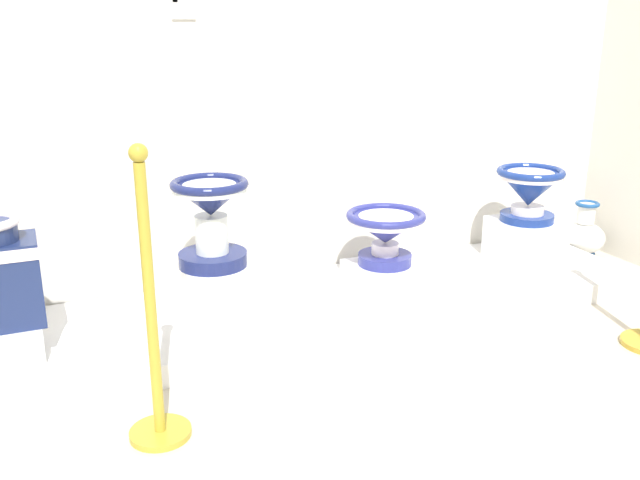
{
  "coord_description": "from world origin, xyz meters",
  "views": [
    {
      "loc": [
        0.99,
        -0.44,
        1.46
      ],
      "look_at": [
        2.27,
        2.58,
        0.41
      ],
      "focal_mm": 39.26,
      "sensor_mm": 36.0,
      "label": 1
    }
  ],
  "objects_px": {
    "antique_toilet_squat_floral": "(211,211)",
    "antique_toilet_broad_patterned": "(386,230)",
    "plinth_block_pale_glazed": "(4,338)",
    "stanchion_post_near_left": "(154,345)",
    "decorative_vase_corner": "(584,235)",
    "plinth_block_squat_floral": "(215,290)",
    "plinth_block_slender_white": "(524,241)",
    "info_placard_second": "(183,7)",
    "antique_toilet_slender_white": "(529,189)",
    "plinth_block_broad_patterned": "(384,273)"
  },
  "relations": [
    {
      "from": "plinth_block_squat_floral",
      "to": "antique_toilet_slender_white",
      "type": "height_order",
      "value": "antique_toilet_slender_white"
    },
    {
      "from": "antique_toilet_slender_white",
      "to": "stanchion_post_near_left",
      "type": "distance_m",
      "value": 2.41
    },
    {
      "from": "antique_toilet_broad_patterned",
      "to": "stanchion_post_near_left",
      "type": "xyz_separation_m",
      "value": [
        -1.36,
        -0.82,
        -0.03
      ]
    },
    {
      "from": "plinth_block_squat_floral",
      "to": "plinth_block_broad_patterned",
      "type": "bearing_deg",
      "value": 4.24
    },
    {
      "from": "plinth_block_slender_white",
      "to": "info_placard_second",
      "type": "xyz_separation_m",
      "value": [
        -1.83,
        0.39,
        1.28
      ]
    },
    {
      "from": "antique_toilet_broad_patterned",
      "to": "info_placard_second",
      "type": "height_order",
      "value": "info_placard_second"
    },
    {
      "from": "plinth_block_squat_floral",
      "to": "antique_toilet_broad_patterned",
      "type": "relative_size",
      "value": 0.79
    },
    {
      "from": "plinth_block_squat_floral",
      "to": "antique_toilet_squat_floral",
      "type": "distance_m",
      "value": 0.39
    },
    {
      "from": "plinth_block_broad_patterned",
      "to": "antique_toilet_broad_patterned",
      "type": "xyz_separation_m",
      "value": [
        -0.0,
        0.0,
        0.24
      ]
    },
    {
      "from": "antique_toilet_squat_floral",
      "to": "plinth_block_pale_glazed",
      "type": "bearing_deg",
      "value": -177.62
    },
    {
      "from": "plinth_block_pale_glazed",
      "to": "info_placard_second",
      "type": "distance_m",
      "value": 1.7
    },
    {
      "from": "plinth_block_slender_white",
      "to": "antique_toilet_squat_floral",
      "type": "bearing_deg",
      "value": -178.28
    },
    {
      "from": "antique_toilet_broad_patterned",
      "to": "stanchion_post_near_left",
      "type": "distance_m",
      "value": 1.58
    },
    {
      "from": "antique_toilet_broad_patterned",
      "to": "antique_toilet_slender_white",
      "type": "distance_m",
      "value": 0.92
    },
    {
      "from": "antique_toilet_broad_patterned",
      "to": "decorative_vase_corner",
      "type": "relative_size",
      "value": 1.16
    },
    {
      "from": "plinth_block_slender_white",
      "to": "stanchion_post_near_left",
      "type": "bearing_deg",
      "value": -160.41
    },
    {
      "from": "antique_toilet_slender_white",
      "to": "info_placard_second",
      "type": "xyz_separation_m",
      "value": [
        -1.83,
        0.39,
        0.97
      ]
    },
    {
      "from": "plinth_block_broad_patterned",
      "to": "antique_toilet_slender_white",
      "type": "height_order",
      "value": "antique_toilet_slender_white"
    },
    {
      "from": "plinth_block_slender_white",
      "to": "antique_toilet_slender_white",
      "type": "xyz_separation_m",
      "value": [
        0.0,
        0.0,
        0.31
      ]
    },
    {
      "from": "plinth_block_pale_glazed",
      "to": "stanchion_post_near_left",
      "type": "height_order",
      "value": "stanchion_post_near_left"
    },
    {
      "from": "info_placard_second",
      "to": "stanchion_post_near_left",
      "type": "relative_size",
      "value": 0.11
    },
    {
      "from": "plinth_block_broad_patterned",
      "to": "stanchion_post_near_left",
      "type": "bearing_deg",
      "value": -148.86
    },
    {
      "from": "plinth_block_pale_glazed",
      "to": "plinth_block_squat_floral",
      "type": "distance_m",
      "value": 0.92
    },
    {
      "from": "stanchion_post_near_left",
      "to": "info_placard_second",
      "type": "bearing_deg",
      "value": 69.93
    },
    {
      "from": "antique_toilet_broad_patterned",
      "to": "decorative_vase_corner",
      "type": "xyz_separation_m",
      "value": [
        1.5,
        0.14,
        -0.25
      ]
    },
    {
      "from": "plinth_block_broad_patterned",
      "to": "decorative_vase_corner",
      "type": "bearing_deg",
      "value": 5.32
    },
    {
      "from": "antique_toilet_broad_patterned",
      "to": "info_placard_second",
      "type": "relative_size",
      "value": 3.61
    },
    {
      "from": "plinth_block_squat_floral",
      "to": "stanchion_post_near_left",
      "type": "height_order",
      "value": "stanchion_post_near_left"
    },
    {
      "from": "plinth_block_broad_patterned",
      "to": "antique_toilet_broad_patterned",
      "type": "bearing_deg",
      "value": 180.0
    },
    {
      "from": "plinth_block_pale_glazed",
      "to": "antique_toilet_slender_white",
      "type": "height_order",
      "value": "antique_toilet_slender_white"
    },
    {
      "from": "antique_toilet_squat_floral",
      "to": "antique_toilet_broad_patterned",
      "type": "bearing_deg",
      "value": 4.24
    },
    {
      "from": "stanchion_post_near_left",
      "to": "antique_toilet_slender_white",
      "type": "bearing_deg",
      "value": 19.59
    },
    {
      "from": "antique_toilet_slender_white",
      "to": "decorative_vase_corner",
      "type": "distance_m",
      "value": 0.73
    },
    {
      "from": "antique_toilet_broad_patterned",
      "to": "decorative_vase_corner",
      "type": "height_order",
      "value": "antique_toilet_broad_patterned"
    },
    {
      "from": "plinth_block_squat_floral",
      "to": "antique_toilet_broad_patterned",
      "type": "distance_m",
      "value": 0.96
    },
    {
      "from": "plinth_block_squat_floral",
      "to": "antique_toilet_slender_white",
      "type": "bearing_deg",
      "value": 1.72
    },
    {
      "from": "plinth_block_squat_floral",
      "to": "plinth_block_broad_patterned",
      "type": "distance_m",
      "value": 0.95
    },
    {
      "from": "antique_toilet_slender_white",
      "to": "plinth_block_broad_patterned",
      "type": "bearing_deg",
      "value": 179.08
    },
    {
      "from": "antique_toilet_squat_floral",
      "to": "decorative_vase_corner",
      "type": "xyz_separation_m",
      "value": [
        2.44,
        0.21,
        -0.48
      ]
    },
    {
      "from": "plinth_block_slender_white",
      "to": "plinth_block_squat_floral",
      "type": "bearing_deg",
      "value": -178.28
    },
    {
      "from": "antique_toilet_squat_floral",
      "to": "decorative_vase_corner",
      "type": "distance_m",
      "value": 2.5
    },
    {
      "from": "plinth_block_broad_patterned",
      "to": "stanchion_post_near_left",
      "type": "height_order",
      "value": "stanchion_post_near_left"
    },
    {
      "from": "antique_toilet_broad_patterned",
      "to": "decorative_vase_corner",
      "type": "distance_m",
      "value": 1.53
    },
    {
      "from": "plinth_block_pale_glazed",
      "to": "plinth_block_slender_white",
      "type": "height_order",
      "value": "plinth_block_slender_white"
    },
    {
      "from": "info_placard_second",
      "to": "decorative_vase_corner",
      "type": "relative_size",
      "value": 0.32
    },
    {
      "from": "plinth_block_squat_floral",
      "to": "info_placard_second",
      "type": "bearing_deg",
      "value": 86.94
    },
    {
      "from": "plinth_block_pale_glazed",
      "to": "decorative_vase_corner",
      "type": "distance_m",
      "value": 3.37
    },
    {
      "from": "antique_toilet_broad_patterned",
      "to": "antique_toilet_slender_white",
      "type": "xyz_separation_m",
      "value": [
        0.9,
        -0.01,
        0.14
      ]
    },
    {
      "from": "plinth_block_slender_white",
      "to": "antique_toilet_slender_white",
      "type": "distance_m",
      "value": 0.31
    },
    {
      "from": "plinth_block_pale_glazed",
      "to": "antique_toilet_squat_floral",
      "type": "distance_m",
      "value": 1.02
    }
  ]
}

